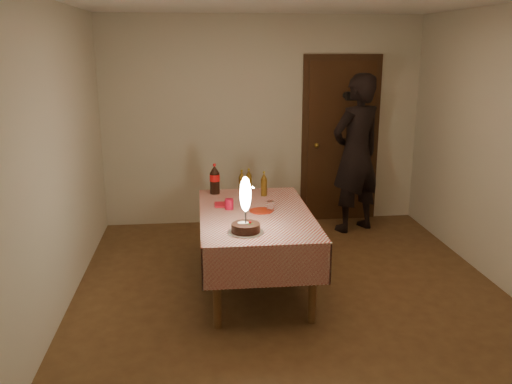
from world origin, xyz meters
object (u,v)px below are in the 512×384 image
red_plate (261,211)px  clear_cup (271,206)px  red_cup (229,204)px  cola_bottle (215,179)px  amber_bottle_left (242,183)px  dining_table (255,223)px  photographer (356,154)px  birthday_cake (246,216)px  amber_bottle_right (264,184)px  amber_bottle_mid (249,181)px

red_plate → clear_cup: bearing=6.2°
red_cup → cola_bottle: size_ratio=0.31×
red_cup → cola_bottle: (-0.11, 0.57, 0.10)m
clear_cup → amber_bottle_left: (-0.22, 0.62, 0.07)m
dining_table → photographer: photographer is taller
clear_cup → birthday_cake: bearing=-116.2°
dining_table → amber_bottle_left: amber_bottle_left is taller
amber_bottle_right → photographer: photographer is taller
birthday_cake → amber_bottle_right: (0.29, 1.10, -0.02)m
clear_cup → amber_bottle_right: 0.53m
dining_table → amber_bottle_left: (-0.07, 0.66, 0.22)m
cola_bottle → amber_bottle_right: size_ratio=1.25×
clear_cup → amber_bottle_left: bearing=109.3°
red_plate → amber_bottle_right: amber_bottle_right is taller
red_cup → red_plate: bearing=-18.1°
red_plate → photographer: 2.01m
clear_cup → red_plate: bearing=-173.8°
birthday_cake → photographer: bearing=53.4°
birthday_cake → amber_bottle_left: 1.20m
dining_table → clear_cup: bearing=15.7°
red_cup → amber_bottle_right: (0.38, 0.44, 0.07)m
red_cup → cola_bottle: cola_bottle is taller
amber_bottle_right → photographer: 1.57m
clear_cup → cola_bottle: 0.83m
cola_bottle → red_plate: bearing=-58.7°
amber_bottle_right → photographer: size_ratio=0.13×
cola_bottle → amber_bottle_right: 0.51m
dining_table → red_plate: size_ratio=7.82×
birthday_cake → amber_bottle_left: bearing=86.7°
dining_table → birthday_cake: 0.60m
birthday_cake → red_plate: size_ratio=2.14×
red_cup → clear_cup: red_cup is taller
red_plate → red_cup: (-0.29, 0.10, 0.05)m
dining_table → red_cup: size_ratio=17.20×
dining_table → red_plate: (0.06, 0.03, 0.10)m
red_plate → amber_bottle_right: (0.09, 0.53, 0.11)m
red_plate → cola_bottle: (-0.41, 0.67, 0.15)m
amber_bottle_mid → birthday_cake: bearing=-96.7°
amber_bottle_left → amber_bottle_mid: 0.09m
birthday_cake → amber_bottle_right: size_ratio=1.85×
birthday_cake → cola_bottle: birthday_cake is taller
dining_table → clear_cup: clear_cup is taller
red_cup → photographer: 2.15m
amber_bottle_left → photographer: (1.46, 0.86, 0.10)m
cola_bottle → amber_bottle_mid: bearing=2.3°
cola_bottle → photographer: 1.93m
birthday_cake → amber_bottle_mid: 1.26m
amber_bottle_left → amber_bottle_mid: same height
birthday_cake → amber_bottle_mid: size_ratio=1.85×
red_plate → amber_bottle_left: (-0.13, 0.63, 0.11)m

